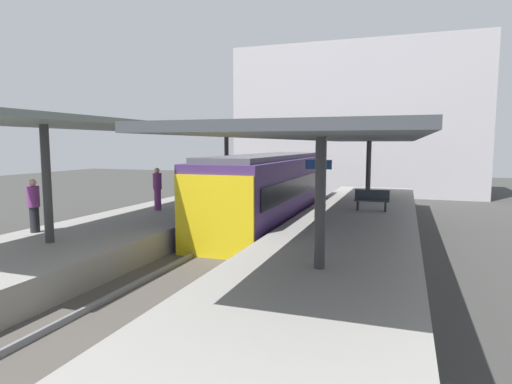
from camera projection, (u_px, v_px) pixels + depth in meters
name	position (u px, v px, depth m)	size (l,w,h in m)	color
ground_plane	(240.00, 248.00, 15.49)	(80.00, 80.00, 0.00)	#383835
platform_left	(149.00, 228.00, 16.68)	(4.40, 28.00, 1.00)	gray
platform_right	(347.00, 243.00, 14.19)	(4.40, 28.00, 1.00)	gray
track_ballast	(240.00, 246.00, 15.48)	(3.20, 28.00, 0.20)	#4C4742
rail_near_side	(222.00, 240.00, 15.70)	(0.08, 28.00, 0.14)	slate
rail_far_side	(259.00, 242.00, 15.23)	(0.08, 28.00, 0.14)	slate
commuter_train	(270.00, 191.00, 18.60)	(2.78, 11.59, 3.10)	#472D6B
canopy_left	(166.00, 130.00, 17.57)	(4.18, 21.00, 3.43)	#333335
canopy_right	(355.00, 138.00, 15.12)	(4.18, 21.00, 3.05)	#333335
platform_bench	(372.00, 199.00, 17.74)	(1.40, 0.41, 0.86)	black
platform_sign	(318.00, 177.00, 14.62)	(0.90, 0.08, 2.21)	#262628
passenger_near_bench	(34.00, 205.00, 13.34)	(0.36, 0.36, 1.67)	#232328
passenger_mid_platform	(157.00, 188.00, 17.83)	(0.36, 0.36, 1.77)	#7A337A
station_building_backdrop	(357.00, 121.00, 33.05)	(18.00, 6.00, 11.00)	#B7B2B7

